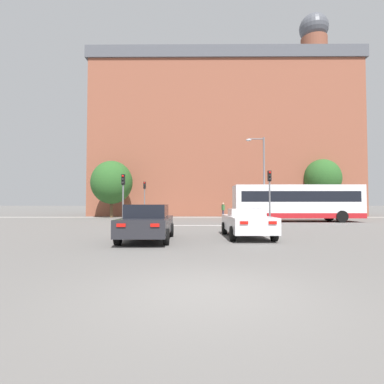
% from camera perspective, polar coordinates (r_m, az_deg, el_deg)
% --- Properties ---
extents(ground_plane, '(400.00, 400.00, 0.00)m').
position_cam_1_polar(ground_plane, '(5.71, 2.84, -18.51)').
color(ground_plane, '#605E5B').
extents(stop_line_strip, '(8.94, 0.30, 0.01)m').
position_cam_1_polar(stop_line_strip, '(21.88, 1.00, -6.38)').
color(stop_line_strip, silver).
rests_on(stop_line_strip, ground_plane).
extents(far_pavement, '(69.94, 2.50, 0.01)m').
position_cam_1_polar(far_pavement, '(34.43, 0.78, -4.84)').
color(far_pavement, gray).
rests_on(far_pavement, ground_plane).
extents(brick_civic_building, '(35.48, 12.48, 29.22)m').
position_cam_1_polar(brick_civic_building, '(44.05, 5.97, 10.14)').
color(brick_civic_building, brown).
rests_on(brick_civic_building, ground_plane).
extents(car_saloon_left, '(2.12, 4.74, 1.56)m').
position_cam_1_polar(car_saloon_left, '(13.16, -8.48, -5.72)').
color(car_saloon_left, '#232328').
rests_on(car_saloon_left, ground_plane).
extents(car_roadster_right, '(2.07, 4.59, 1.35)m').
position_cam_1_polar(car_roadster_right, '(14.41, 10.39, -5.74)').
color(car_roadster_right, silver).
rests_on(car_roadster_right, ground_plane).
extents(bus_crossing_lead, '(10.95, 2.71, 3.19)m').
position_cam_1_polar(bus_crossing_lead, '(27.90, 19.24, -1.83)').
color(bus_crossing_lead, silver).
rests_on(bus_crossing_lead, ground_plane).
extents(traffic_light_far_left, '(0.26, 0.31, 4.09)m').
position_cam_1_polar(traffic_light_far_left, '(34.50, -9.03, -0.24)').
color(traffic_light_far_left, slate).
rests_on(traffic_light_far_left, ground_plane).
extents(traffic_light_near_left, '(0.26, 0.31, 3.83)m').
position_cam_1_polar(traffic_light_near_left, '(23.39, -13.00, 0.30)').
color(traffic_light_near_left, slate).
rests_on(traffic_light_near_left, ground_plane).
extents(traffic_light_near_right, '(0.26, 0.31, 4.10)m').
position_cam_1_polar(traffic_light_near_right, '(23.42, 14.57, 0.71)').
color(traffic_light_near_right, slate).
rests_on(traffic_light_near_right, ground_plane).
extents(street_lamp_junction, '(1.74, 0.36, 7.72)m').
position_cam_1_polar(street_lamp_junction, '(28.35, 13.06, 4.00)').
color(street_lamp_junction, slate).
rests_on(street_lamp_junction, ground_plane).
extents(pedestrian_waiting, '(0.40, 0.45, 1.65)m').
position_cam_1_polar(pedestrian_waiting, '(35.03, 14.93, -3.16)').
color(pedestrian_waiting, black).
rests_on(pedestrian_waiting, ground_plane).
extents(pedestrian_walking_east, '(0.46, 0.40, 1.84)m').
position_cam_1_polar(pedestrian_walking_east, '(35.85, 14.51, -2.93)').
color(pedestrian_walking_east, brown).
rests_on(pedestrian_walking_east, ground_plane).
extents(pedestrian_walking_west, '(0.36, 0.45, 1.68)m').
position_cam_1_polar(pedestrian_walking_west, '(35.43, 5.95, -3.17)').
color(pedestrian_walking_west, '#333851').
rests_on(pedestrian_walking_west, ground_plane).
extents(tree_by_building, '(4.65, 4.65, 6.42)m').
position_cam_1_polar(tree_by_building, '(35.05, -15.04, 1.77)').
color(tree_by_building, '#4C3823').
rests_on(tree_by_building, ground_plane).
extents(tree_kerbside, '(4.43, 4.43, 7.02)m').
position_cam_1_polar(tree_kerbside, '(39.96, 23.58, 2.42)').
color(tree_kerbside, '#4C3823').
rests_on(tree_kerbside, ground_plane).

